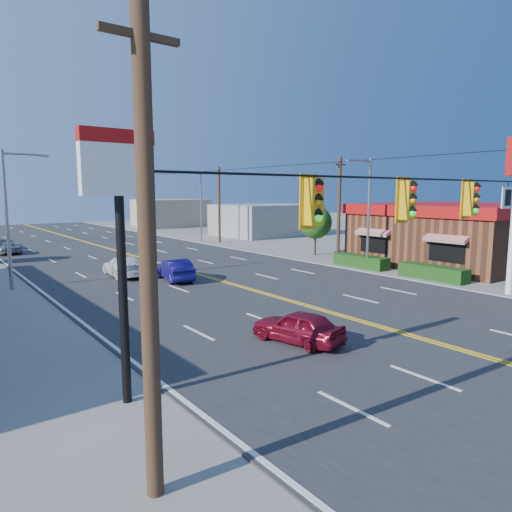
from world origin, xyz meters
TOP-DOWN VIEW (x-y plane):
  - ground at (0.00, 0.00)m, footprint 160.00×160.00m
  - road at (0.00, 20.00)m, footprint 20.00×120.00m
  - signal_span at (-0.12, 0.00)m, footprint 24.32×0.34m
  - kfc at (19.90, 12.00)m, footprint 16.30×12.40m
  - pizza_hut_sign at (-11.00, 4.00)m, footprint 1.90×0.30m
  - streetlight_se at (10.79, 14.00)m, footprint 2.55×0.25m
  - streetlight_ne at (10.79, 38.00)m, footprint 2.55×0.25m
  - streetlight_sw at (-10.79, 22.00)m, footprint 2.55×0.25m
  - utility_pole_near at (12.20, 18.00)m, footprint 0.28×0.28m
  - utility_pole_mid at (12.20, 36.00)m, footprint 0.28×0.28m
  - utility_pole_far at (12.20, 54.00)m, footprint 0.28×0.28m
  - tree_kfc_rear at (13.50, 22.00)m, footprint 2.94×2.94m
  - bld_east_mid at (22.00, 40.00)m, footprint 12.00×10.00m
  - bld_east_far at (19.00, 62.00)m, footprint 10.00×10.00m
  - car_magenta at (-4.11, 4.77)m, footprint 2.28×3.83m
  - car_blue at (-2.18, 18.56)m, footprint 2.24×4.39m
  - car_white at (-4.29, 21.92)m, footprint 2.19×4.73m
  - car_silver at (-8.59, 39.03)m, footprint 1.92×3.92m

SIDE VIEW (x-z plane):
  - ground at x=0.00m, z-range 0.00..0.00m
  - road at x=0.00m, z-range 0.00..0.06m
  - car_silver at x=-8.59m, z-range 0.00..1.07m
  - car_magenta at x=-4.11m, z-range 0.00..1.22m
  - car_white at x=-4.29m, z-range 0.00..1.34m
  - car_blue at x=-2.18m, z-range 0.00..1.38m
  - bld_east_mid at x=22.00m, z-range 0.00..4.00m
  - bld_east_far at x=19.00m, z-range 0.00..4.40m
  - kfc at x=19.90m, z-range 0.03..4.73m
  - tree_kfc_rear at x=13.50m, z-range 0.73..5.14m
  - utility_pole_near at x=12.20m, z-range 0.00..8.40m
  - utility_pole_mid at x=12.20m, z-range 0.00..8.40m
  - utility_pole_far at x=12.20m, z-range 0.00..8.40m
  - streetlight_se at x=10.79m, z-range 0.51..8.51m
  - streetlight_ne at x=10.79m, z-range 0.51..8.51m
  - streetlight_sw at x=-10.79m, z-range 0.51..8.51m
  - signal_span at x=-0.12m, z-range 0.39..9.39m
  - pizza_hut_sign at x=-11.00m, z-range 1.76..8.61m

